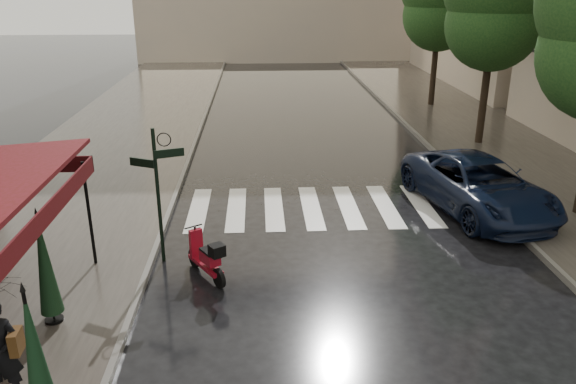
{
  "coord_description": "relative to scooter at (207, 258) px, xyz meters",
  "views": [
    {
      "loc": [
        1.01,
        -8.53,
        6.0
      ],
      "look_at": [
        1.67,
        3.57,
        1.4
      ],
      "focal_mm": 35.0,
      "sensor_mm": 36.0,
      "label": 1
    }
  ],
  "objects": [
    {
      "name": "sidewalk_far",
      "position": [
        10.39,
        9.84,
        -0.41
      ],
      "size": [
        5.5,
        60.0,
        0.12
      ],
      "primitive_type": "cube",
      "color": "#38332D",
      "rests_on": "ground"
    },
    {
      "name": "parasol_back",
      "position": [
        -2.67,
        -1.66,
        0.83
      ],
      "size": [
        0.41,
        0.41,
        2.19
      ],
      "color": "black",
      "rests_on": "sidewalk_near"
    },
    {
      "name": "ground",
      "position": [
        0.14,
        -2.16,
        -0.47
      ],
      "size": [
        120.0,
        120.0,
        0.0
      ],
      "primitive_type": "plane",
      "color": "black",
      "rests_on": "ground"
    },
    {
      "name": "parked_car",
      "position": [
        7.14,
        3.43,
        0.26
      ],
      "size": [
        3.46,
        5.64,
        1.46
      ],
      "primitive_type": "imported",
      "rotation": [
        0.0,
        0.0,
        0.21
      ],
      "color": "black",
      "rests_on": "ground"
    },
    {
      "name": "curb_near",
      "position": [
        -1.31,
        9.84,
        -0.39
      ],
      "size": [
        0.12,
        60.0,
        0.16
      ],
      "primitive_type": "cube",
      "color": "#595651",
      "rests_on": "ground"
    },
    {
      "name": "crosswalk",
      "position": [
        3.11,
        3.84,
        -0.46
      ],
      "size": [
        7.85,
        3.2,
        0.01
      ],
      "color": "silver",
      "rests_on": "ground"
    },
    {
      "name": "curb_far",
      "position": [
        7.59,
        9.84,
        -0.39
      ],
      "size": [
        0.12,
        60.0,
        0.16
      ],
      "primitive_type": "cube",
      "color": "#595651",
      "rests_on": "ground"
    },
    {
      "name": "sidewalk_near",
      "position": [
        -4.36,
        9.84,
        -0.41
      ],
      "size": [
        6.0,
        60.0,
        0.12
      ],
      "primitive_type": "cube",
      "color": "#38332D",
      "rests_on": "ground"
    },
    {
      "name": "scooter",
      "position": [
        0.0,
        0.0,
        0.0
      ],
      "size": [
        0.93,
        1.34,
        1.01
      ],
      "rotation": [
        0.0,
        0.0,
        0.57
      ],
      "color": "black",
      "rests_on": "ground"
    },
    {
      "name": "signpost",
      "position": [
        -1.06,
        0.84,
        1.36
      ],
      "size": [
        1.17,
        0.29,
        3.1
      ],
      "color": "black",
      "rests_on": "ground"
    },
    {
      "name": "parasol_front",
      "position": [
        -1.51,
        -5.09,
        1.1
      ],
      "size": [
        0.48,
        0.48,
        2.69
      ],
      "color": "black",
      "rests_on": "sidewalk_near"
    }
  ]
}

